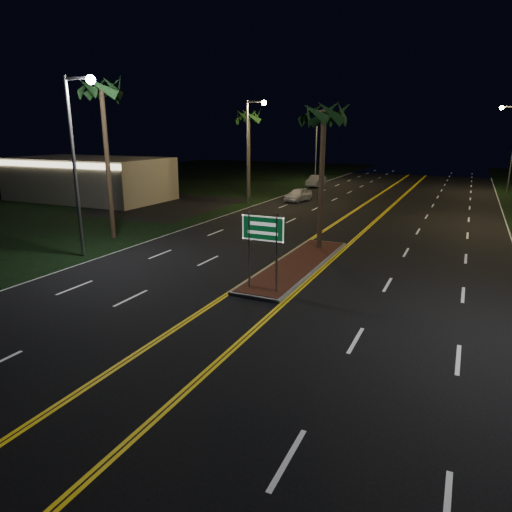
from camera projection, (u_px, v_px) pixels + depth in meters
The scene contains 14 objects.
ground at pixel (231, 317), 16.32m from camera, with size 120.00×120.00×0.00m, color black.
grass_left at pixel (97, 191), 50.38m from camera, with size 40.00×110.00×0.01m, color black.
median_island at pixel (298, 265), 22.42m from camera, with size 2.25×10.25×0.17m.
highway_sign at pixel (263, 236), 18.13m from camera, with size 1.80×0.08×3.20m.
commercial_building at pixel (89, 179), 43.84m from camera, with size 15.00×8.12×4.00m.
streetlight_left_near at pixel (78, 147), 22.63m from camera, with size 1.91×0.44×9.00m.
streetlight_left_mid at pixel (251, 140), 40.13m from camera, with size 1.91×0.44×9.00m.
streetlight_left_far at pixel (319, 137), 57.62m from camera, with size 1.91×0.44×9.00m.
streetlight_right_far at pixel (511, 139), 47.24m from camera, with size 1.91×0.44×9.00m.
palm_median at pixel (324, 114), 23.58m from camera, with size 2.40×2.40×8.30m.
palm_left_near at pixel (101, 90), 26.10m from camera, with size 2.40×2.40×9.80m.
palm_left_far at pixel (249, 117), 43.96m from camera, with size 2.40×2.40×8.80m.
car_near at pixel (298, 194), 43.08m from camera, with size 1.84×4.30×1.43m, color white.
car_far at pixel (316, 180), 54.63m from camera, with size 1.99×4.64×1.55m, color silver.
Camera 1 is at (7.21, -13.37, 6.42)m, focal length 32.00 mm.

